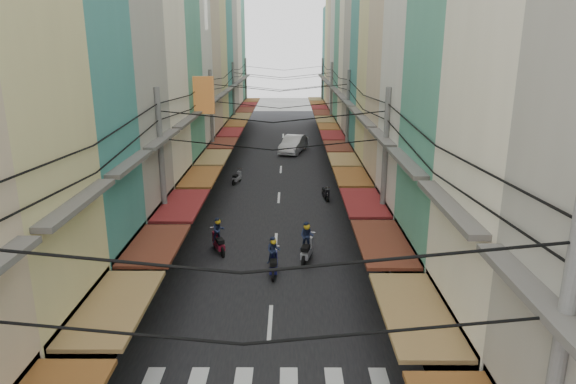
{
  "coord_description": "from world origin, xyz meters",
  "views": [
    {
      "loc": [
        0.72,
        -18.93,
        9.96
      ],
      "look_at": [
        0.64,
        5.79,
        2.79
      ],
      "focal_mm": 32.0,
      "sensor_mm": 36.0,
      "label": 1
    }
  ],
  "objects_px": {
    "market_umbrella": "(507,333)",
    "white_car": "(293,153)",
    "traffic_sign": "(391,254)",
    "bicycle": "(482,338)"
  },
  "relations": [
    {
      "from": "bicycle",
      "to": "traffic_sign",
      "type": "xyz_separation_m",
      "value": [
        -2.72,
        3.12,
        1.85
      ]
    },
    {
      "from": "white_car",
      "to": "market_umbrella",
      "type": "height_order",
      "value": "market_umbrella"
    },
    {
      "from": "bicycle",
      "to": "white_car",
      "type": "bearing_deg",
      "value": 30.1
    },
    {
      "from": "white_car",
      "to": "market_umbrella",
      "type": "distance_m",
      "value": 35.94
    },
    {
      "from": "market_umbrella",
      "to": "white_car",
      "type": "bearing_deg",
      "value": 98.96
    },
    {
      "from": "white_car",
      "to": "traffic_sign",
      "type": "xyz_separation_m",
      "value": [
        3.71,
        -28.78,
        1.85
      ]
    },
    {
      "from": "white_car",
      "to": "market_umbrella",
      "type": "relative_size",
      "value": 2.12
    },
    {
      "from": "market_umbrella",
      "to": "traffic_sign",
      "type": "relative_size",
      "value": 1.03
    },
    {
      "from": "white_car",
      "to": "traffic_sign",
      "type": "bearing_deg",
      "value": -67.22
    },
    {
      "from": "bicycle",
      "to": "market_umbrella",
      "type": "bearing_deg",
      "value": -174.64
    }
  ]
}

